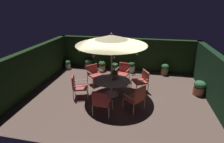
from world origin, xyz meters
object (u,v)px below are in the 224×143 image
(potted_plant_right_near, at_px, (68,64))
(potted_plant_right_far, at_px, (165,69))
(patio_chair_north, at_px, (94,73))
(potted_plant_back_right, at_px, (88,64))
(patio_umbrella, at_px, (111,40))
(potted_plant_left_near, at_px, (132,67))
(potted_plant_back_center, at_px, (199,88))
(potted_plant_left_far, at_px, (115,67))
(patio_chair_south, at_px, (142,79))
(patio_chair_southeast, at_px, (136,97))
(potted_plant_front_corner, at_px, (102,66))
(centerpiece_planter, at_px, (114,74))
(patio_chair_southwest, at_px, (123,72))
(patio_chair_northeast, at_px, (78,85))
(patio_chair_east, at_px, (102,101))
(patio_dining_table, at_px, (112,83))

(potted_plant_right_near, bearing_deg, potted_plant_right_far, 2.39)
(patio_chair_north, relative_size, potted_plant_back_right, 1.59)
(patio_umbrella, relative_size, potted_plant_left_near, 4.48)
(patio_chair_north, distance_m, potted_plant_back_center, 4.91)
(patio_umbrella, distance_m, potted_plant_left_near, 3.58)
(patio_chair_north, xyz_separation_m, potted_plant_left_far, (0.74, 1.76, -0.28))
(patio_chair_south, distance_m, potted_plant_left_near, 2.21)
(patio_chair_southeast, relative_size, potted_plant_front_corner, 1.69)
(centerpiece_planter, bearing_deg, patio_chair_north, 145.83)
(patio_chair_southeast, xyz_separation_m, potted_plant_back_right, (-3.22, 3.83, -0.27))
(patio_chair_north, bearing_deg, patio_chair_southwest, 18.44)
(patio_chair_northeast, bearing_deg, potted_plant_left_far, 71.66)
(patio_umbrella, xyz_separation_m, patio_chair_east, (-0.07, -1.46, -1.91))
(patio_chair_north, relative_size, potted_plant_front_corner, 1.60)
(patio_umbrella, xyz_separation_m, centerpiece_planter, (0.08, 0.16, -1.52))
(centerpiece_planter, distance_m, potted_plant_left_far, 2.67)
(patio_umbrella, height_order, potted_plant_back_center, patio_umbrella)
(potted_plant_back_right, xyz_separation_m, potted_plant_front_corner, (0.97, -0.30, 0.02))
(centerpiece_planter, height_order, potted_plant_back_center, centerpiece_planter)
(patio_chair_northeast, height_order, potted_plant_left_far, patio_chair_northeast)
(patio_chair_southeast, bearing_deg, potted_plant_left_near, 97.61)
(potted_plant_back_center, bearing_deg, potted_plant_left_near, 147.75)
(patio_chair_northeast, bearing_deg, potted_plant_back_right, 101.57)
(patio_dining_table, relative_size, potted_plant_left_far, 3.04)
(patio_chair_north, bearing_deg, patio_chair_east, -67.11)
(patio_chair_southwest, bearing_deg, centerpiece_planter, -100.38)
(patio_chair_north, relative_size, patio_chair_south, 1.00)
(patio_dining_table, xyz_separation_m, patio_umbrella, (-0.00, 0.00, 1.91))
(patio_chair_north, height_order, potted_plant_left_near, patio_chair_north)
(patio_chair_east, distance_m, patio_chair_south, 2.53)
(centerpiece_planter, relative_size, potted_plant_right_far, 0.66)
(patio_chair_southwest, distance_m, potted_plant_back_center, 3.56)
(patio_chair_north, bearing_deg, patio_dining_table, -41.31)
(centerpiece_planter, bearing_deg, potted_plant_right_far, 46.99)
(centerpiece_planter, distance_m, potted_plant_back_center, 3.83)
(patio_chair_north, height_order, potted_plant_front_corner, patio_chair_north)
(patio_chair_southwest, relative_size, potted_plant_right_far, 1.50)
(patio_umbrella, distance_m, potted_plant_right_near, 4.68)
(patio_dining_table, relative_size, patio_chair_north, 1.71)
(patio_chair_east, distance_m, patio_chair_southwest, 2.91)
(centerpiece_planter, height_order, potted_plant_back_right, centerpiece_planter)
(patio_chair_east, bearing_deg, patio_chair_northeast, 142.58)
(centerpiece_planter, height_order, potted_plant_left_near, centerpiece_planter)
(patio_chair_southeast, height_order, potted_plant_left_near, patio_chair_southeast)
(potted_plant_right_far, bearing_deg, centerpiece_planter, -133.01)
(patio_chair_northeast, distance_m, potted_plant_right_near, 3.52)
(patio_dining_table, distance_m, patio_chair_northeast, 1.47)
(patio_umbrella, relative_size, potted_plant_back_right, 4.71)
(patio_dining_table, bearing_deg, potted_plant_right_near, 142.35)
(patio_chair_south, bearing_deg, potted_plant_left_near, 107.05)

